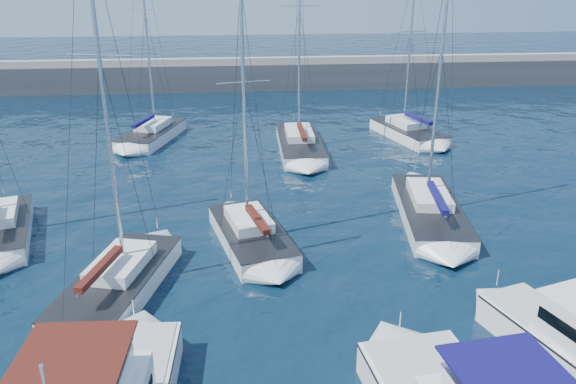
{
  "coord_description": "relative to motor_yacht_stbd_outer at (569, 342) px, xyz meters",
  "views": [
    {
      "loc": [
        -2.99,
        -15.79,
        13.18
      ],
      "look_at": [
        -0.51,
        9.7,
        3.0
      ],
      "focal_mm": 35.0,
      "sensor_mm": 36.0,
      "label": 1
    }
  ],
  "objects": [
    {
      "name": "ground",
      "position": [
        -8.49,
        0.38,
        -0.94
      ],
      "size": [
        220.0,
        220.0,
        0.0
      ],
      "primitive_type": "plane",
      "color": "black",
      "rests_on": "ground"
    },
    {
      "name": "breakwater",
      "position": [
        -8.49,
        52.38,
        0.11
      ],
      "size": [
        160.0,
        6.0,
        4.45
      ],
      "color": "#424244",
      "rests_on": "ground"
    },
    {
      "name": "motor_yacht_stbd_outer",
      "position": [
        0.0,
        0.0,
        0.0
      ],
      "size": [
        4.1,
        6.72,
        3.2
      ],
      "rotation": [
        0.0,
        0.0,
        0.29
      ],
      "color": "white",
      "rests_on": "ground"
    },
    {
      "name": "sailboat_mid_b",
      "position": [
        -16.78,
        6.43,
        -0.4
      ],
      "size": [
        4.96,
        8.39,
        16.25
      ],
      "rotation": [
        0.0,
        0.0,
        -0.26
      ],
      "color": "white",
      "rests_on": "ground"
    },
    {
      "name": "sailboat_mid_c",
      "position": [
        -10.86,
        10.49,
        -0.43
      ],
      "size": [
        4.56,
        7.67,
        13.11
      ],
      "rotation": [
        0.0,
        0.0,
        0.24
      ],
      "color": "white",
      "rests_on": "ground"
    },
    {
      "name": "sailboat_mid_d",
      "position": [
        -0.69,
        12.78,
        -0.43
      ],
      "size": [
        4.55,
        9.88,
        15.09
      ],
      "rotation": [
        0.0,
        0.0,
        -0.15
      ],
      "color": "white",
      "rests_on": "ground"
    },
    {
      "name": "sailboat_back_a",
      "position": [
        -18.36,
        30.32,
        -0.4
      ],
      "size": [
        5.23,
        8.51,
        16.56
      ],
      "rotation": [
        0.0,
        0.0,
        -0.29
      ],
      "color": "white",
      "rests_on": "ground"
    },
    {
      "name": "sailboat_back_b",
      "position": [
        -6.5,
        26.36,
        -0.41
      ],
      "size": [
        3.36,
        9.83,
        17.25
      ],
      "rotation": [
        0.0,
        0.0,
        -0.02
      ],
      "color": "white",
      "rests_on": "ground"
    },
    {
      "name": "sailboat_back_c",
      "position": [
        2.96,
        28.94,
        -0.43
      ],
      "size": [
        5.07,
        8.32,
        13.69
      ],
      "rotation": [
        0.0,
        0.0,
        0.28
      ],
      "color": "white",
      "rests_on": "ground"
    }
  ]
}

